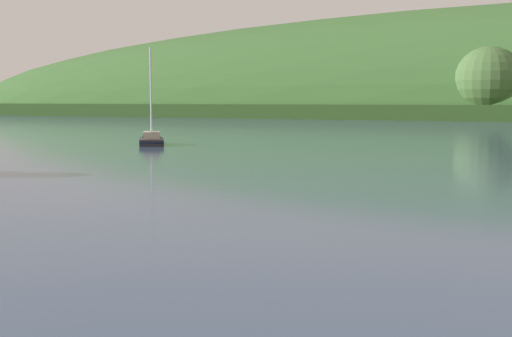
# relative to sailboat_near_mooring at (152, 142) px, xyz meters

# --- Properties ---
(sailboat_near_mooring) EXTENTS (5.99, 6.70, 10.47)m
(sailboat_near_mooring) POSITION_rel_sailboat_near_mooring_xyz_m (0.00, 0.00, 0.00)
(sailboat_near_mooring) COLOR #232328
(sailboat_near_mooring) RESTS_ON ground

